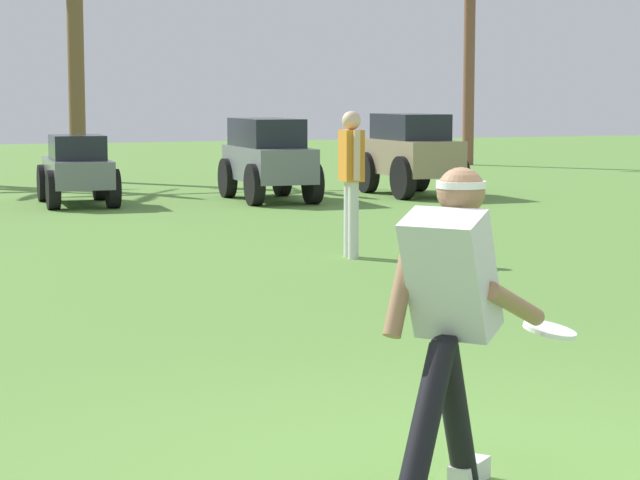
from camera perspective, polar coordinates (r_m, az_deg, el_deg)
frisbee_thrower at (r=5.34m, az=5.96°, el=-3.43°), size 1.03×0.62×1.43m
frisbee_in_flight at (r=5.91m, az=10.46°, el=-4.06°), size 0.36×0.36×0.08m
teammate_near_sideline at (r=13.21m, az=1.44°, el=3.23°), size 0.24×0.50×1.56m
parked_car_slot_c at (r=20.01m, az=-11.04°, el=3.21°), size 1.22×2.26×1.10m
parked_car_slot_d at (r=20.47m, az=-2.40°, el=3.84°), size 1.25×2.44×1.34m
parked_car_slot_e at (r=21.56m, az=4.17°, el=4.03°), size 1.21×2.37×1.40m
palm_tree_right_of_centre at (r=25.61m, az=-11.16°, el=9.50°), size 3.14×3.66×5.07m
palm_tree_far_right at (r=31.08m, az=6.81°, el=9.22°), size 3.36×3.29×5.07m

